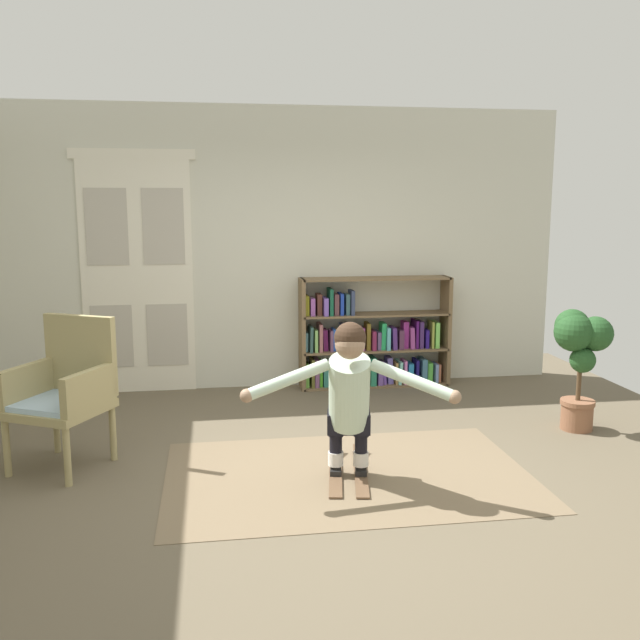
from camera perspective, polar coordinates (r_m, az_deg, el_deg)
The scene contains 9 objects.
ground_plane at distance 5.08m, azimuth -0.57°, elevation -12.74°, with size 7.20×7.20×0.00m, color brown.
back_wall at distance 7.30m, azimuth -3.55°, elevation 5.82°, with size 6.00×0.10×2.90m, color beige.
double_door at distance 7.26m, azimuth -14.74°, elevation 3.77°, with size 1.22×0.05×2.45m.
rug at distance 5.11m, azimuth 2.32°, elevation -12.55°, with size 2.59×1.70×0.01m, color #746249.
bookshelf at distance 7.37m, azimuth 4.03°, elevation -1.79°, with size 1.59×0.30×1.16m.
wicker_chair at distance 5.46m, azimuth -20.15°, elevation -5.31°, with size 0.81×0.81×1.10m.
potted_plant at distance 6.27m, azimuth 20.49°, elevation -2.25°, with size 0.49×0.36×1.05m.
skis_pair at distance 5.14m, azimuth 2.32°, elevation -12.22°, with size 0.42×0.91×0.07m.
person_skier at distance 4.74m, azimuth 2.41°, elevation -5.78°, with size 1.40×0.74×1.09m.
Camera 1 is at (-0.67, -4.65, 1.94)m, focal length 39.06 mm.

